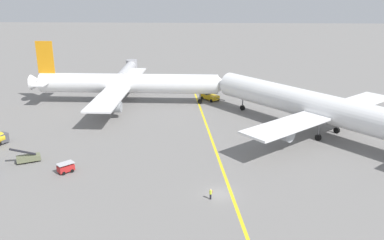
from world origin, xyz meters
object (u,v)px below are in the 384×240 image
(pushback_tug, at_px, (210,96))
(gse_belt_loader_portside, at_px, (28,158))
(jet_bridge, at_px, (128,70))
(ground_crew_wing_walker_right, at_px, (211,194))
(airliner_at_gate_left, at_px, (127,84))
(gse_baggage_cart_trailing, at_px, (66,168))
(airliner_being_pushed, at_px, (317,107))

(pushback_tug, relative_size, gse_belt_loader_portside, 1.43)
(jet_bridge, bearing_deg, ground_crew_wing_walker_right, -70.51)
(gse_belt_loader_portside, bearing_deg, jet_bridge, 84.88)
(gse_belt_loader_portside, bearing_deg, airliner_at_gate_left, 75.21)
(gse_belt_loader_portside, relative_size, jet_bridge, 0.22)
(ground_crew_wing_walker_right, bearing_deg, gse_belt_loader_portside, 159.86)
(gse_baggage_cart_trailing, bearing_deg, airliner_being_pushed, 24.59)
(ground_crew_wing_walker_right, distance_m, jet_bridge, 80.08)
(airliner_being_pushed, distance_m, gse_belt_loader_portside, 57.58)
(gse_belt_loader_portside, relative_size, ground_crew_wing_walker_right, 2.94)
(pushback_tug, distance_m, ground_crew_wing_walker_right, 54.38)
(gse_belt_loader_portside, height_order, gse_baggage_cart_trailing, gse_belt_loader_portside)
(ground_crew_wing_walker_right, xyz_separation_m, jet_bridge, (-26.70, 75.43, 3.21))
(airliner_being_pushed, distance_m, pushback_tug, 33.96)
(gse_baggage_cart_trailing, xyz_separation_m, ground_crew_wing_walker_right, (24.27, -7.97, 0.01))
(airliner_being_pushed, xyz_separation_m, pushback_tug, (-22.38, 25.11, -4.62))
(gse_belt_loader_portside, distance_m, ground_crew_wing_walker_right, 34.50)
(airliner_at_gate_left, height_order, jet_bridge, airliner_at_gate_left)
(ground_crew_wing_walker_right, bearing_deg, airliner_being_pushed, 52.73)
(ground_crew_wing_walker_right, bearing_deg, jet_bridge, 109.49)
(airliner_at_gate_left, xyz_separation_m, gse_belt_loader_portside, (-10.25, -38.81, -4.43))
(airliner_being_pushed, bearing_deg, jet_bridge, 136.69)
(pushback_tug, bearing_deg, ground_crew_wing_walker_right, -89.88)
(airliner_at_gate_left, distance_m, gse_baggage_cart_trailing, 42.99)
(gse_baggage_cart_trailing, height_order, jet_bridge, jet_bridge)
(gse_belt_loader_portside, xyz_separation_m, gse_baggage_cart_trailing, (8.12, -3.91, 0.04))
(airliner_being_pushed, height_order, ground_crew_wing_walker_right, airliner_being_pushed)
(airliner_at_gate_left, relative_size, jet_bridge, 2.37)
(airliner_at_gate_left, height_order, gse_belt_loader_portside, airliner_at_gate_left)
(pushback_tug, height_order, gse_belt_loader_portside, gse_belt_loader_portside)
(airliner_being_pushed, height_order, jet_bridge, airliner_being_pushed)
(airliner_being_pushed, height_order, gse_baggage_cart_trailing, airliner_being_pushed)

